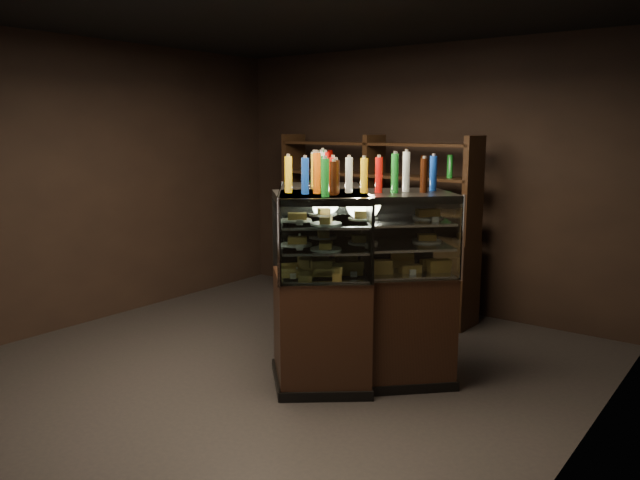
% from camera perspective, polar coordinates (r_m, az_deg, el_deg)
% --- Properties ---
extents(ground, '(5.00, 5.00, 0.00)m').
position_cam_1_polar(ground, '(5.64, -3.67, -11.38)').
color(ground, black).
rests_on(ground, ground).
extents(room_shell, '(5.02, 5.02, 3.01)m').
position_cam_1_polar(room_shell, '(5.25, -3.91, 8.73)').
color(room_shell, black).
rests_on(room_shell, ground).
extents(display_case, '(1.92, 1.58, 1.58)m').
position_cam_1_polar(display_case, '(5.30, 1.99, -6.80)').
color(display_case, black).
rests_on(display_case, ground).
extents(food_display, '(1.45, 1.11, 0.48)m').
position_cam_1_polar(food_display, '(5.15, 1.99, 0.05)').
color(food_display, gold).
rests_on(food_display, display_case).
extents(bottles_top, '(1.27, 0.98, 0.30)m').
position_cam_1_polar(bottles_top, '(5.09, 2.09, 6.10)').
color(bottles_top, yellow).
rests_on(bottles_top, display_case).
extents(potted_conifer, '(0.32, 0.32, 0.69)m').
position_cam_1_polar(potted_conifer, '(5.94, 8.71, -6.31)').
color(potted_conifer, black).
rests_on(potted_conifer, ground).
extents(back_shelving, '(2.52, 0.54, 2.00)m').
position_cam_1_polar(back_shelving, '(7.25, 4.83, -1.53)').
color(back_shelving, black).
rests_on(back_shelving, ground).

